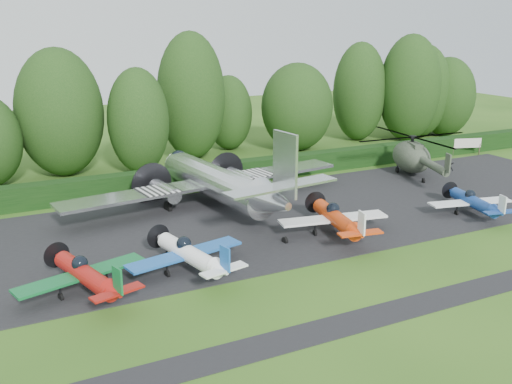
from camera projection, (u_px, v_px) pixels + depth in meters
name	position (u px, v px, depth m)	size (l,w,h in m)	color
ground	(317.00, 272.00, 34.85)	(160.00, 160.00, 0.00)	#284E16
apron	(248.00, 223.00, 43.46)	(70.00, 18.00, 0.01)	black
taxiway_verge	(378.00, 316.00, 29.68)	(70.00, 2.00, 0.00)	black
hedgerow	(197.00, 187.00, 52.93)	(90.00, 1.60, 2.00)	black
transport_plane	(217.00, 182.00, 46.09)	(25.12, 19.27, 8.05)	silver
light_plane_red	(86.00, 274.00, 31.71)	(7.57, 7.96, 2.91)	#9D130E
light_plane_white	(190.00, 254.00, 34.50)	(7.63, 8.02, 2.93)	white
light_plane_orange	(336.00, 218.00, 40.55)	(8.00, 8.41, 3.07)	red
light_plane_blue	(474.00, 202.00, 44.86)	(6.85, 7.20, 2.63)	navy
helicopter	(412.00, 154.00, 56.46)	(12.24, 14.34, 3.94)	#323B2D
sign_board	(467.00, 144.00, 65.08)	(3.45, 0.13, 1.94)	#3F3326
tree_1	(138.00, 121.00, 56.45)	(6.08, 6.08, 10.54)	black
tree_3	(359.00, 92.00, 72.09)	(6.69, 6.69, 12.39)	black
tree_4	(60.00, 113.00, 55.25)	(8.38, 8.38, 12.48)	black
tree_6	(297.00, 107.00, 66.68)	(8.39, 8.39, 10.25)	black
tree_7	(410.00, 88.00, 71.67)	(7.61, 7.61, 13.35)	black
tree_9	(191.00, 96.00, 61.94)	(7.42, 7.42, 13.85)	black
tree_10	(229.00, 113.00, 67.25)	(5.54, 5.54, 8.79)	black
tree_11	(416.00, 95.00, 78.42)	(6.68, 6.68, 10.18)	black
tree_12	(420.00, 91.00, 74.16)	(7.66, 7.66, 12.14)	black
tree_13	(447.00, 97.00, 75.33)	(7.38, 7.38, 10.37)	black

